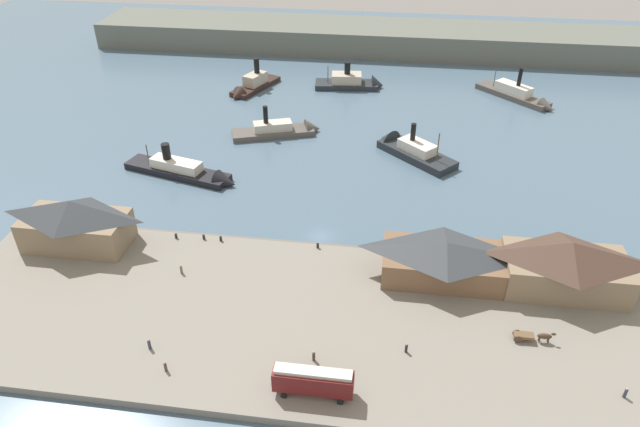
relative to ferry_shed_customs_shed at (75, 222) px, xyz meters
The scene contains 25 objects.
ground_plane 42.30m from the ferry_shed_customs_shed, 13.09° to the left, with size 320.00×320.00×0.00m, color slate.
quay_promenade 43.00m from the ferry_shed_customs_shed, 17.03° to the right, with size 110.00×36.00×1.20m, color gray.
seawall_edge 41.58m from the ferry_shed_customs_shed, ahead, with size 110.00×0.80×1.00m, color #666159.
ferry_shed_customs_shed is the anchor object (origin of this frame).
ferry_shed_east_terminal 62.01m from the ferry_shed_customs_shed, ahead, with size 19.84×10.27×6.56m.
ferry_shed_central_terminal 80.33m from the ferry_shed_customs_shed, ahead, with size 18.85×10.34×8.50m.
street_tram 51.92m from the ferry_shed_customs_shed, 30.20° to the right, with size 10.16×2.52×4.29m.
horse_cart 75.00m from the ferry_shed_customs_shed, ahead, with size 5.63×1.33×1.87m.
pedestrian_near_cart 59.15m from the ferry_shed_customs_shed, 17.12° to the right, with size 0.38×0.38×1.55m.
pedestrian_near_west_shed 86.53m from the ferry_shed_customs_shed, 14.20° to the right, with size 0.41×0.41×1.64m.
pedestrian_at_waters_edge 30.63m from the ferry_shed_customs_shed, 45.38° to the right, with size 0.44×0.44×1.76m.
pedestrian_walking_west 48.80m from the ferry_shed_customs_shed, 25.05° to the right, with size 0.41×0.41×1.67m.
pedestrian_by_tram 21.19m from the ferry_shed_customs_shed, 14.77° to the right, with size 0.41×0.41×1.66m.
pedestrian_standing_center 35.61m from the ferry_shed_customs_shed, 45.15° to the right, with size 0.41×0.41×1.64m.
mooring_post_center_west 16.89m from the ferry_shed_customs_shed, 13.82° to the left, with size 0.44×0.44×0.90m, color black.
mooring_post_center_east 21.67m from the ferry_shed_customs_shed, 11.60° to the left, with size 0.44×0.44×0.90m, color black.
mooring_post_west 24.65m from the ferry_shed_customs_shed, ahead, with size 0.44×0.44×0.90m, color black.
mooring_post_east 41.49m from the ferry_shed_customs_shed, ahead, with size 0.44×0.44×0.90m, color black.
ferry_approaching_west 77.78m from the ferry_shed_customs_shed, 81.36° to the left, with size 12.03×19.65×10.19m.
ferry_outer_harbor 117.46m from the ferry_shed_customs_shed, 42.94° to the left, with size 20.23×19.91×10.24m.
ferry_approaching_east 57.12m from the ferry_shed_customs_shed, 62.43° to the left, with size 21.86×12.10×9.40m.
ferry_moored_east 71.50m from the ferry_shed_customs_shed, 38.29° to the left, with size 19.28×18.38×10.20m.
ferry_mid_harbor 93.07m from the ferry_shed_customs_shed, 64.15° to the left, with size 19.91×8.29×9.54m.
ferry_departing_north 29.27m from the ferry_shed_customs_shed, 68.93° to the left, with size 26.49×11.48×8.42m.
far_headland 126.29m from the ferry_shed_customs_shed, 71.14° to the left, with size 180.00×24.00×8.00m, color #60665B.
Camera 1 is at (11.49, -83.02, 60.39)m, focal length 32.12 mm.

